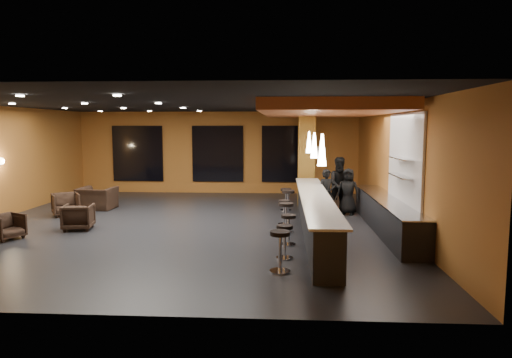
# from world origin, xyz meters

# --- Properties ---
(floor) EXTENTS (12.00, 13.00, 0.10)m
(floor) POSITION_xyz_m (0.00, 0.00, -0.05)
(floor) COLOR black
(floor) RESTS_ON ground
(ceiling) EXTENTS (12.00, 13.00, 0.10)m
(ceiling) POSITION_xyz_m (0.00, 0.00, 3.55)
(ceiling) COLOR black
(wall_back) EXTENTS (12.00, 0.10, 3.50)m
(wall_back) POSITION_xyz_m (0.00, 6.55, 1.75)
(wall_back) COLOR #A15F24
(wall_back) RESTS_ON floor
(wall_front) EXTENTS (12.00, 0.10, 3.50)m
(wall_front) POSITION_xyz_m (0.00, -6.55, 1.75)
(wall_front) COLOR #A15F24
(wall_front) RESTS_ON floor
(wall_right) EXTENTS (0.10, 13.00, 3.50)m
(wall_right) POSITION_xyz_m (6.05, 0.00, 1.75)
(wall_right) COLOR #A15F24
(wall_right) RESTS_ON floor
(wood_soffit) EXTENTS (3.60, 8.00, 0.28)m
(wood_soffit) POSITION_xyz_m (4.00, 1.00, 3.36)
(wood_soffit) COLOR #BD6337
(wood_soffit) RESTS_ON ceiling
(window_left) EXTENTS (2.20, 0.06, 2.40)m
(window_left) POSITION_xyz_m (-3.50, 6.44, 1.70)
(window_left) COLOR black
(window_left) RESTS_ON wall_back
(window_center) EXTENTS (2.20, 0.06, 2.40)m
(window_center) POSITION_xyz_m (0.00, 6.44, 1.70)
(window_center) COLOR black
(window_center) RESTS_ON wall_back
(window_right) EXTENTS (2.20, 0.06, 2.40)m
(window_right) POSITION_xyz_m (3.00, 6.44, 1.70)
(window_right) COLOR black
(window_right) RESTS_ON wall_back
(tile_backsplash) EXTENTS (0.06, 3.20, 2.40)m
(tile_backsplash) POSITION_xyz_m (5.96, -1.00, 2.00)
(tile_backsplash) COLOR white
(tile_backsplash) RESTS_ON wall_right
(bar_counter) EXTENTS (0.60, 8.00, 1.00)m
(bar_counter) POSITION_xyz_m (3.65, -1.00, 0.50)
(bar_counter) COLOR black
(bar_counter) RESTS_ON floor
(bar_top) EXTENTS (0.78, 8.10, 0.05)m
(bar_top) POSITION_xyz_m (3.65, -1.00, 1.02)
(bar_top) COLOR beige
(bar_top) RESTS_ON bar_counter
(prep_counter) EXTENTS (0.70, 6.00, 0.86)m
(prep_counter) POSITION_xyz_m (5.65, -0.50, 0.43)
(prep_counter) COLOR black
(prep_counter) RESTS_ON floor
(prep_top) EXTENTS (0.72, 6.00, 0.03)m
(prep_top) POSITION_xyz_m (5.65, -0.50, 0.89)
(prep_top) COLOR silver
(prep_top) RESTS_ON prep_counter
(wall_shelf_lower) EXTENTS (0.30, 1.50, 0.03)m
(wall_shelf_lower) POSITION_xyz_m (5.82, -1.20, 1.60)
(wall_shelf_lower) COLOR silver
(wall_shelf_lower) RESTS_ON wall_right
(wall_shelf_upper) EXTENTS (0.30, 1.50, 0.03)m
(wall_shelf_upper) POSITION_xyz_m (5.82, -1.20, 2.05)
(wall_shelf_upper) COLOR silver
(wall_shelf_upper) RESTS_ON wall_right
(column) EXTENTS (0.60, 0.60, 3.50)m
(column) POSITION_xyz_m (3.65, 3.60, 1.75)
(column) COLOR brown
(column) RESTS_ON floor
(wall_sconce) EXTENTS (0.22, 0.22, 0.22)m
(wall_sconce) POSITION_xyz_m (-5.88, 0.50, 1.80)
(wall_sconce) COLOR #FFE5B2
(wall_sconce) RESTS_ON wall_left
(pendant_0) EXTENTS (0.20, 0.20, 0.70)m
(pendant_0) POSITION_xyz_m (3.65, -3.00, 2.35)
(pendant_0) COLOR white
(pendant_0) RESTS_ON wood_soffit
(pendant_1) EXTENTS (0.20, 0.20, 0.70)m
(pendant_1) POSITION_xyz_m (3.65, -0.50, 2.35)
(pendant_1) COLOR white
(pendant_1) RESTS_ON wood_soffit
(pendant_2) EXTENTS (0.20, 0.20, 0.70)m
(pendant_2) POSITION_xyz_m (3.65, 2.00, 2.35)
(pendant_2) COLOR white
(pendant_2) RESTS_ON wood_soffit
(staff_a) EXTENTS (0.61, 0.46, 1.52)m
(staff_a) POSITION_xyz_m (4.20, 1.40, 0.76)
(staff_a) COLOR black
(staff_a) RESTS_ON floor
(staff_b) EXTENTS (0.98, 0.81, 1.85)m
(staff_b) POSITION_xyz_m (4.74, 2.29, 0.92)
(staff_b) COLOR black
(staff_b) RESTS_ON floor
(staff_c) EXTENTS (0.86, 0.71, 1.51)m
(staff_c) POSITION_xyz_m (4.92, 1.83, 0.76)
(staff_c) COLOR black
(staff_c) RESTS_ON floor
(armchair_a) EXTENTS (0.95, 0.94, 0.65)m
(armchair_a) POSITION_xyz_m (-4.21, -2.03, 0.32)
(armchair_a) COLOR black
(armchair_a) RESTS_ON floor
(armchair_b) EXTENTS (0.89, 0.91, 0.71)m
(armchair_b) POSITION_xyz_m (-2.88, -0.83, 0.36)
(armchair_b) COLOR black
(armchair_b) RESTS_ON floor
(armchair_c) EXTENTS (1.10, 1.10, 0.73)m
(armchair_c) POSITION_xyz_m (-4.19, 1.12, 0.37)
(armchair_c) COLOR black
(armchair_c) RESTS_ON floor
(armchair_d) EXTENTS (1.25, 1.12, 0.76)m
(armchair_d) POSITION_xyz_m (-3.64, 2.29, 0.38)
(armchair_d) COLOR black
(armchair_d) RESTS_ON floor
(bar_stool_0) EXTENTS (0.42, 0.42, 0.82)m
(bar_stool_0) POSITION_xyz_m (2.75, -4.26, 0.53)
(bar_stool_0) COLOR silver
(bar_stool_0) RESTS_ON floor
(bar_stool_1) EXTENTS (0.37, 0.37, 0.74)m
(bar_stool_1) POSITION_xyz_m (2.85, -3.33, 0.47)
(bar_stool_1) COLOR silver
(bar_stool_1) RESTS_ON floor
(bar_stool_2) EXTENTS (0.38, 0.38, 0.74)m
(bar_stool_2) POSITION_xyz_m (2.94, -2.17, 0.48)
(bar_stool_2) COLOR silver
(bar_stool_2) RESTS_ON floor
(bar_stool_3) EXTENTS (0.41, 0.41, 0.81)m
(bar_stool_3) POSITION_xyz_m (2.90, -0.87, 0.52)
(bar_stool_3) COLOR silver
(bar_stool_3) RESTS_ON floor
(bar_stool_4) EXTENTS (0.37, 0.37, 0.72)m
(bar_stool_4) POSITION_xyz_m (2.85, 0.14, 0.46)
(bar_stool_4) COLOR silver
(bar_stool_4) RESTS_ON floor
(bar_stool_5) EXTENTS (0.43, 0.43, 0.85)m
(bar_stool_5) POSITION_xyz_m (2.98, 1.38, 0.54)
(bar_stool_5) COLOR silver
(bar_stool_5) RESTS_ON floor
(bar_stool_6) EXTENTS (0.39, 0.39, 0.76)m
(bar_stool_6) POSITION_xyz_m (2.91, 2.40, 0.49)
(bar_stool_6) COLOR silver
(bar_stool_6) RESTS_ON floor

